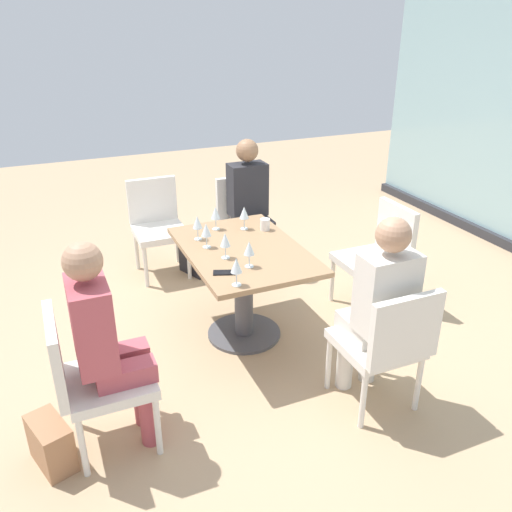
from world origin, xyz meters
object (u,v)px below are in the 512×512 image
at_px(person_far_left, 250,202).
at_px(person_far_right, 379,303).
at_px(wine_glass_1, 244,213).
at_px(wine_glass_0, 197,223).
at_px(chair_far_left, 246,219).
at_px(cell_phone_on_table, 224,273).
at_px(handbag_0, 51,443).
at_px(coffee_cup, 265,224).
at_px(wine_glass_6, 206,230).
at_px(dining_table_main, 243,273).
at_px(wine_glass_3, 225,240).
at_px(chair_side_end, 157,221).
at_px(wine_glass_5, 216,213).
at_px(handbag_1, 195,259).
at_px(chair_front_right, 90,374).
at_px(chair_near_window, 379,251).
at_px(chair_far_right, 386,341).
at_px(wine_glass_2, 249,249).
at_px(wine_glass_4, 236,266).
at_px(person_front_right, 106,338).

height_order(person_far_left, person_far_right, same).
bearing_deg(wine_glass_1, wine_glass_0, -81.98).
xyz_separation_m(chair_far_left, cell_phone_on_table, (1.43, -0.73, 0.24)).
xyz_separation_m(person_far_left, wine_glass_1, (0.66, -0.32, 0.16)).
bearing_deg(handbag_0, wine_glass_0, 113.11).
height_order(coffee_cup, cell_phone_on_table, coffee_cup).
distance_m(chair_far_left, wine_glass_1, 0.91).
bearing_deg(wine_glass_6, wine_glass_1, 120.26).
xyz_separation_m(dining_table_main, person_far_right, (1.00, 0.47, 0.17)).
xyz_separation_m(wine_glass_1, wine_glass_3, (0.45, -0.32, 0.00)).
bearing_deg(chair_side_end, wine_glass_5, 14.86).
relative_size(chair_far_left, handbag_0, 2.90).
bearing_deg(wine_glass_5, handbag_1, 177.20).
xyz_separation_m(chair_front_right, chair_near_window, (-0.74, 2.38, 0.00)).
relative_size(wine_glass_5, handbag_1, 0.62).
height_order(chair_far_right, coffee_cup, chair_far_right).
distance_m(wine_glass_1, wine_glass_5, 0.22).
relative_size(wine_glass_2, wine_glass_3, 1.00).
relative_size(coffee_cup, cell_phone_on_table, 0.62).
relative_size(chair_front_right, wine_glass_5, 4.70).
xyz_separation_m(wine_glass_4, cell_phone_on_table, (-0.19, -0.01, -0.13)).
bearing_deg(wine_glass_6, person_far_left, 141.43).
height_order(chair_near_window, handbag_0, chair_near_window).
distance_m(chair_far_right, handbag_1, 2.36).
bearing_deg(person_far_left, coffee_cup, -13.75).
distance_m(chair_front_right, chair_side_end, 2.29).
bearing_deg(handbag_0, chair_near_window, 88.00).
height_order(chair_side_end, wine_glass_4, wine_glass_4).
bearing_deg(cell_phone_on_table, chair_far_left, 173.40).
height_order(chair_far_right, wine_glass_2, wine_glass_2).
distance_m(chair_far_right, wine_glass_2, 1.04).
height_order(chair_front_right, chair_side_end, same).
bearing_deg(wine_glass_1, chair_near_window, 72.03).
distance_m(chair_far_left, wine_glass_6, 1.27).
bearing_deg(wine_glass_5, chair_far_right, 19.01).
xyz_separation_m(wine_glass_0, handbag_0, (1.07, -1.20, -0.72)).
bearing_deg(chair_far_right, chair_side_end, -162.57).
distance_m(chair_front_right, wine_glass_1, 1.76).
relative_size(wine_glass_0, coffee_cup, 2.06).
height_order(person_far_left, wine_glass_6, person_far_left).
height_order(chair_side_end, wine_glass_1, wine_glass_1).
distance_m(wine_glass_1, coffee_cup, 0.18).
relative_size(wine_glass_1, wine_glass_5, 1.00).
distance_m(person_front_right, wine_glass_0, 1.33).
bearing_deg(wine_glass_4, wine_glass_0, 179.96).
distance_m(person_far_right, wine_glass_2, 0.90).
height_order(chair_far_left, handbag_1, chair_far_left).
relative_size(chair_front_right, wine_glass_4, 4.70).
bearing_deg(chair_far_left, person_far_right, -0.00).
bearing_deg(wine_glass_4, wine_glass_5, 168.47).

